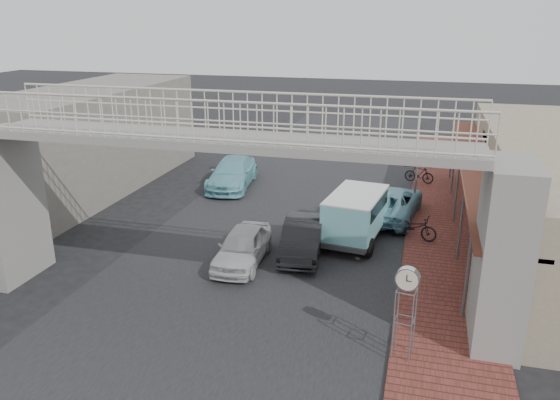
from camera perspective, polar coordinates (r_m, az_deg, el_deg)
The scene contains 14 objects.
ground at distance 20.50m, azimuth -1.58°, elevation -5.48°, with size 120.00×120.00×0.00m, color black.
road_strip at distance 20.49m, azimuth -1.58°, elevation -5.47°, with size 10.00×60.00×0.01m, color black.
sidewalk at distance 22.53m, azimuth 16.79°, elevation -3.88°, with size 3.00×40.00×0.10m, color brown.
footbridge at distance 15.80m, azimuth -5.82°, elevation -0.67°, with size 16.40×2.40×6.34m.
building_far_left at distance 29.58m, azimuth -19.10°, elevation 6.17°, with size 5.00×14.00×5.00m, color gray.
white_hatchback at distance 19.43m, azimuth -3.94°, elevation -4.87°, with size 1.51×3.75×1.28m, color silver.
dark_sedan at distance 20.14m, azimuth 2.41°, elevation -3.91°, with size 1.39×3.99×1.31m, color black.
angkot_curb at distance 24.25m, azimuth 11.43°, elevation -0.24°, with size 2.26×4.90×1.36m, color #6CAABB.
angkot_far at distance 28.24m, azimuth -4.99°, elevation 2.82°, with size 1.99×4.89×1.42m, color #77C3CF.
angkot_van at distance 21.29m, azimuth 8.07°, elevation -1.05°, with size 2.34×4.28×2.00m.
motorcycle_near at distance 21.94m, azimuth 13.81°, elevation -2.72°, with size 0.64×1.85×0.97m, color black.
motorcycle_far at distance 29.42m, azimuth 14.33°, elevation 2.66°, with size 0.44×1.54×0.93m, color black.
street_clock at distance 13.91m, azimuth 13.17°, elevation -8.45°, with size 0.63×0.55×2.48m.
arrow_sign at distance 24.81m, azimuth 15.87°, elevation 4.41°, with size 1.85×1.25×3.07m.
Camera 1 is at (5.40, -17.91, 8.38)m, focal length 35.00 mm.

